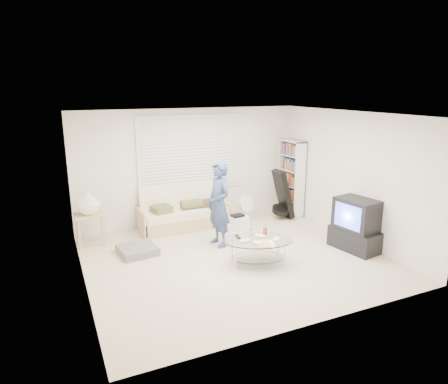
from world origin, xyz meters
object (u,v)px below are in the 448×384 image
futon_sofa (184,214)px  coffee_table (258,244)px  tv_unit (355,225)px  bookshelf (291,178)px

futon_sofa → coffee_table: futon_sofa is taller
tv_unit → bookshelf: bearing=86.9°
tv_unit → coffee_table: 1.95m
bookshelf → futon_sofa: bearing=177.9°
bookshelf → coffee_table: 3.03m
bookshelf → tv_unit: size_ratio=1.80×
bookshelf → coffee_table: bearing=-133.7°
tv_unit → coffee_table: tv_unit is taller
futon_sofa → bookshelf: bearing=-2.1°
futon_sofa → tv_unit: (2.49, -2.43, 0.17)m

